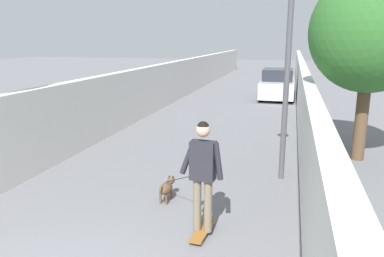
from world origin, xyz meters
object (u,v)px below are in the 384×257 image
(tree_right_near, at_px, (371,32))
(dog, at_px, (167,188))
(car_near, at_px, (277,85))
(lamp_post, at_px, (289,41))
(skateboard, at_px, (202,231))
(person_skateboarder, at_px, (203,168))

(tree_right_near, xyz_separation_m, dog, (-3.73, 3.98, -2.95))
(dog, xyz_separation_m, car_near, (13.61, -1.50, 0.44))
(tree_right_near, bearing_deg, lamp_post, 135.53)
(skateboard, distance_m, car_near, 14.72)
(person_skateboarder, xyz_separation_m, car_near, (14.69, -0.54, -0.42))
(tree_right_near, relative_size, dog, 3.39)
(person_skateboarder, bearing_deg, tree_right_near, -32.09)
(lamp_post, relative_size, person_skateboarder, 2.48)
(dog, bearing_deg, car_near, -6.30)
(person_skateboarder, distance_m, dog, 1.69)
(lamp_post, xyz_separation_m, skateboard, (-2.90, 1.14, -2.95))
(car_near, bearing_deg, tree_right_near, -165.90)
(lamp_post, distance_m, car_near, 12.03)
(skateboard, xyz_separation_m, dog, (1.09, 0.96, 0.21))
(tree_right_near, distance_m, person_skateboarder, 6.05)
(lamp_post, height_order, person_skateboarder, lamp_post)
(person_skateboarder, bearing_deg, skateboard, -14.04)
(skateboard, relative_size, person_skateboarder, 0.46)
(dog, bearing_deg, skateboard, -138.42)
(lamp_post, relative_size, dog, 3.17)
(car_near, bearing_deg, lamp_post, -177.09)
(tree_right_near, relative_size, person_skateboarder, 2.64)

